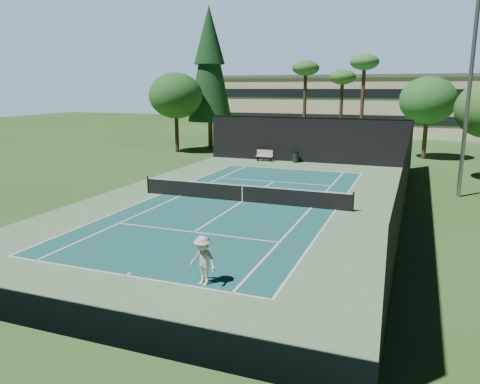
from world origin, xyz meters
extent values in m
plane|color=#2D5821|center=(0.00, 0.00, 0.00)|extent=(160.00, 160.00, 0.00)
cube|color=#628A61|center=(0.00, 0.00, 0.01)|extent=(18.00, 32.00, 0.01)
cube|color=#1C5B59|center=(0.00, 0.00, 0.01)|extent=(10.97, 23.77, 0.01)
cube|color=white|center=(0.00, -11.88, 0.02)|extent=(10.97, 0.10, 0.01)
cube|color=white|center=(0.00, 11.88, 0.02)|extent=(10.97, 0.10, 0.01)
cube|color=white|center=(0.00, -6.40, 0.02)|extent=(8.23, 0.10, 0.01)
cube|color=white|center=(0.00, 6.40, 0.02)|extent=(8.23, 0.10, 0.01)
cube|color=white|center=(-5.49, 0.00, 0.02)|extent=(0.10, 23.77, 0.01)
cube|color=white|center=(5.49, 0.00, 0.02)|extent=(0.10, 23.77, 0.01)
cube|color=white|center=(-4.12, 0.00, 0.02)|extent=(0.10, 23.77, 0.01)
cube|color=white|center=(4.12, 0.00, 0.02)|extent=(0.10, 23.77, 0.01)
cube|color=white|center=(0.00, 0.00, 0.02)|extent=(0.10, 12.80, 0.01)
cube|color=white|center=(0.00, -11.73, 0.02)|extent=(0.10, 0.30, 0.01)
cube|color=white|center=(0.00, 11.73, 0.02)|extent=(0.10, 0.30, 0.01)
cylinder|color=black|center=(-6.40, 0.00, 0.55)|extent=(0.10, 0.10, 1.10)
cylinder|color=black|center=(6.40, 0.00, 0.55)|extent=(0.10, 0.10, 1.10)
cube|color=black|center=(0.00, 0.00, 0.50)|extent=(12.80, 0.02, 0.92)
cube|color=white|center=(0.00, 0.00, 0.98)|extent=(12.80, 0.04, 0.07)
cube|color=white|center=(0.00, 0.00, 0.50)|extent=(0.05, 0.03, 0.92)
cube|color=black|center=(0.00, 16.00, 2.00)|extent=(18.00, 0.04, 4.00)
cube|color=black|center=(0.00, -16.00, 2.00)|extent=(18.00, 0.04, 4.00)
cube|color=black|center=(9.00, 0.00, 2.00)|extent=(0.04, 32.00, 4.00)
cube|color=black|center=(-9.00, 0.00, 2.00)|extent=(0.04, 32.00, 4.00)
cube|color=black|center=(0.00, 16.00, 4.00)|extent=(18.00, 0.06, 0.06)
imported|color=silver|center=(2.91, -11.55, 0.86)|extent=(1.26, 0.95, 1.73)
sphere|color=yellow|center=(-2.09, -11.49, 0.04)|extent=(0.07, 0.07, 0.07)
sphere|color=#D9E734|center=(-0.40, 2.34, 0.04)|extent=(0.07, 0.07, 0.07)
sphere|color=yellow|center=(2.21, 1.42, 0.03)|extent=(0.06, 0.06, 0.06)
sphere|color=#C9E133|center=(-6.56, 3.22, 0.04)|extent=(0.07, 0.07, 0.07)
cube|color=#B8B299|center=(-3.58, 15.23, 0.45)|extent=(1.50, 0.45, 0.05)
cube|color=beige|center=(-3.58, 15.43, 0.75)|extent=(1.50, 0.06, 0.55)
cube|color=black|center=(-4.18, 15.23, 0.21)|extent=(0.06, 0.40, 0.42)
cube|color=black|center=(-2.98, 15.23, 0.21)|extent=(0.06, 0.40, 0.42)
cylinder|color=black|center=(-0.71, 15.52, 0.45)|extent=(0.52, 0.52, 0.90)
cylinder|color=black|center=(-0.71, 15.52, 0.92)|extent=(0.56, 0.56, 0.05)
cylinder|color=#4E3921|center=(-12.00, 22.00, 1.80)|extent=(0.50, 0.50, 3.60)
cone|color=#143818|center=(-12.00, 22.00, 9.00)|extent=(4.80, 4.80, 12.00)
cone|color=#133618|center=(-12.00, 22.00, 12.00)|extent=(3.30, 3.30, 6.00)
cylinder|color=#4A2F1F|center=(-2.00, 24.00, 4.28)|extent=(0.36, 0.36, 8.55)
ellipsoid|color=#35652D|center=(-2.00, 24.00, 8.55)|extent=(2.80, 2.80, 1.54)
cylinder|color=#402B1B|center=(1.50, 26.00, 3.83)|extent=(0.36, 0.36, 7.65)
ellipsoid|color=#36672E|center=(1.50, 26.00, 7.65)|extent=(2.80, 2.80, 1.54)
cylinder|color=#4E3121|center=(4.00, 23.00, 4.50)|extent=(0.36, 0.36, 9.00)
ellipsoid|color=#3B7032|center=(4.00, 23.00, 9.00)|extent=(2.80, 2.80, 1.54)
cylinder|color=#4A371F|center=(10.00, 22.00, 1.76)|extent=(0.40, 0.40, 3.52)
ellipsoid|color=#266126|center=(10.00, 22.00, 5.44)|extent=(5.12, 5.12, 4.35)
cylinder|color=#41301C|center=(-14.00, 18.00, 1.87)|extent=(0.40, 0.40, 3.74)
ellipsoid|color=#235922|center=(-14.00, 18.00, 5.78)|extent=(5.44, 5.44, 4.62)
cube|color=beige|center=(0.00, 46.00, 4.00)|extent=(40.00, 12.00, 8.00)
cube|color=#59595B|center=(0.00, 46.00, 8.10)|extent=(40.50, 12.50, 0.40)
cube|color=black|center=(0.00, 39.95, 2.40)|extent=(38.00, 0.15, 1.20)
cube|color=black|center=(0.00, 39.95, 5.80)|extent=(38.00, 0.15, 1.20)
cylinder|color=gray|center=(12.00, 6.00, 6.00)|extent=(0.24, 0.24, 12.00)
camera|label=1|loc=(9.40, -25.05, 6.58)|focal=35.00mm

